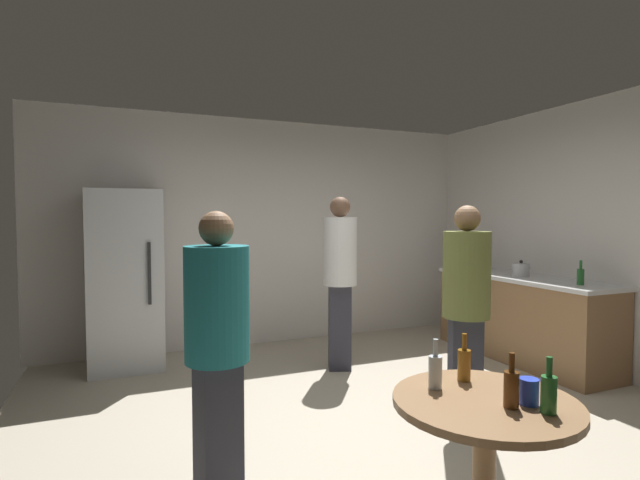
% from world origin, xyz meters
% --- Properties ---
extents(ground_plane, '(5.20, 5.20, 0.10)m').
position_xyz_m(ground_plane, '(0.00, 0.00, -0.05)').
color(ground_plane, '#B2A893').
extents(wall_back, '(5.32, 0.06, 2.70)m').
position_xyz_m(wall_back, '(0.00, 2.63, 1.35)').
color(wall_back, silver).
rests_on(wall_back, ground_plane).
extents(wall_side_right, '(0.06, 5.20, 2.70)m').
position_xyz_m(wall_side_right, '(2.63, 0.00, 1.35)').
color(wall_side_right, silver).
rests_on(wall_side_right, ground_plane).
extents(refrigerator, '(0.70, 0.68, 1.80)m').
position_xyz_m(refrigerator, '(-1.65, 2.20, 0.90)').
color(refrigerator, silver).
rests_on(refrigerator, ground_plane).
extents(kitchen_counter, '(0.64, 2.05, 0.90)m').
position_xyz_m(kitchen_counter, '(2.28, 0.88, 0.45)').
color(kitchen_counter, olive).
rests_on(kitchen_counter, ground_plane).
extents(kettle, '(0.24, 0.17, 0.18)m').
position_xyz_m(kettle, '(2.23, 0.86, 0.97)').
color(kettle, '#B2B2B7').
rests_on(kettle, kitchen_counter).
extents(wine_bottle_on_counter, '(0.08, 0.08, 0.31)m').
position_xyz_m(wine_bottle_on_counter, '(2.29, 1.62, 1.02)').
color(wine_bottle_on_counter, '#3F141E').
rests_on(wine_bottle_on_counter, kitchen_counter).
extents(beer_bottle_on_counter, '(0.06, 0.06, 0.23)m').
position_xyz_m(beer_bottle_on_counter, '(2.25, 0.17, 0.98)').
color(beer_bottle_on_counter, '#26662D').
rests_on(beer_bottle_on_counter, kitchen_counter).
extents(foreground_table, '(0.80, 0.80, 0.73)m').
position_xyz_m(foreground_table, '(-0.22, -1.35, 0.63)').
color(foreground_table, olive).
rests_on(foreground_table, ground_plane).
extents(beer_bottle_amber, '(0.06, 0.06, 0.23)m').
position_xyz_m(beer_bottle_amber, '(-0.15, -1.13, 0.82)').
color(beer_bottle_amber, '#8C5919').
rests_on(beer_bottle_amber, foreground_table).
extents(beer_bottle_brown, '(0.06, 0.06, 0.23)m').
position_xyz_m(beer_bottle_brown, '(-0.18, -1.47, 0.82)').
color(beer_bottle_brown, '#593314').
rests_on(beer_bottle_brown, foreground_table).
extents(beer_bottle_green, '(0.06, 0.06, 0.23)m').
position_xyz_m(beer_bottle_green, '(-0.09, -1.57, 0.82)').
color(beer_bottle_green, '#26662D').
rests_on(beer_bottle_green, foreground_table).
extents(beer_bottle_clear, '(0.06, 0.06, 0.23)m').
position_xyz_m(beer_bottle_clear, '(-0.34, -1.16, 0.82)').
color(beer_bottle_clear, silver).
rests_on(beer_bottle_clear, foreground_table).
extents(plastic_cup_blue, '(0.08, 0.08, 0.11)m').
position_xyz_m(plastic_cup_blue, '(-0.09, -1.47, 0.79)').
color(plastic_cup_blue, blue).
rests_on(plastic_cup_blue, foreground_table).
extents(person_in_white_shirt, '(0.44, 0.44, 1.73)m').
position_xyz_m(person_in_white_shirt, '(0.32, 1.32, 1.02)').
color(person_in_white_shirt, '#2D2D38').
rests_on(person_in_white_shirt, ground_plane).
extents(person_in_olive_shirt, '(0.45, 0.45, 1.61)m').
position_xyz_m(person_in_olive_shirt, '(0.64, -0.19, 0.94)').
color(person_in_olive_shirt, '#2D2D38').
rests_on(person_in_olive_shirt, ground_plane).
extents(person_in_teal_shirt, '(0.41, 0.41, 1.56)m').
position_xyz_m(person_in_teal_shirt, '(-1.22, -0.46, 0.91)').
color(person_in_teal_shirt, '#2D2D38').
rests_on(person_in_teal_shirt, ground_plane).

